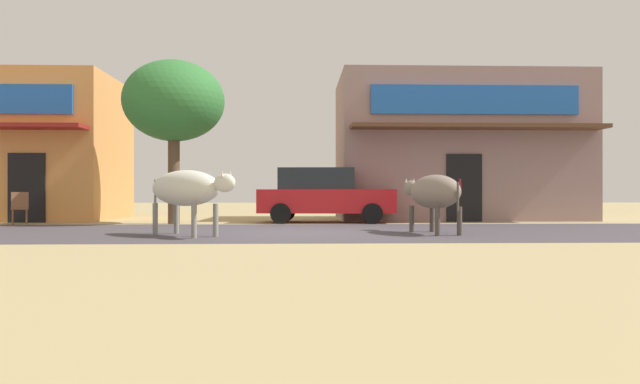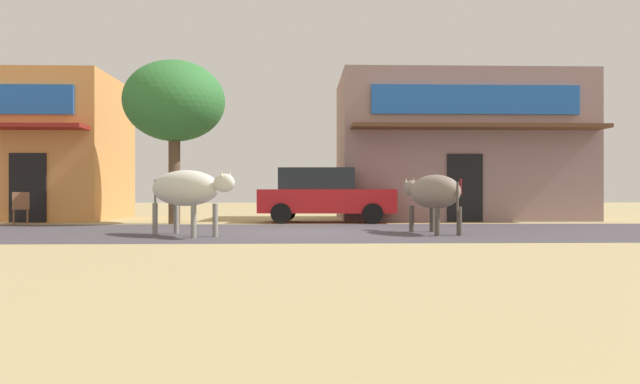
# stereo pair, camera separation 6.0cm
# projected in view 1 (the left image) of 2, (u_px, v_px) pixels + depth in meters

# --- Properties ---
(ground) EXTENTS (80.00, 80.00, 0.00)m
(ground) POSITION_uv_depth(u_px,v_px,m) (302.00, 232.00, 13.64)
(ground) COLOR tan
(asphalt_road) EXTENTS (72.00, 6.42, 0.00)m
(asphalt_road) POSITION_uv_depth(u_px,v_px,m) (302.00, 232.00, 13.64)
(asphalt_road) COLOR #453F46
(asphalt_road) RESTS_ON ground
(storefront_left_cafe) EXTENTS (6.03, 5.27, 4.77)m
(storefront_left_cafe) POSITION_uv_depth(u_px,v_px,m) (25.00, 149.00, 19.95)
(storefront_left_cafe) COLOR #D78C4B
(storefront_left_cafe) RESTS_ON ground
(storefront_right_club) EXTENTS (8.09, 5.27, 4.84)m
(storefront_right_club) POSITION_uv_depth(u_px,v_px,m) (456.00, 149.00, 20.47)
(storefront_right_club) COLOR gray
(storefront_right_club) RESTS_ON ground
(roadside_tree) EXTENTS (2.91, 2.91, 4.72)m
(roadside_tree) POSITION_uv_depth(u_px,v_px,m) (174.00, 102.00, 17.05)
(roadside_tree) COLOR brown
(roadside_tree) RESTS_ON ground
(parked_hatchback_car) EXTENTS (4.17, 2.14, 1.64)m
(parked_hatchback_car) POSITION_uv_depth(u_px,v_px,m) (324.00, 195.00, 17.92)
(parked_hatchback_car) COLOR red
(parked_hatchback_car) RESTS_ON ground
(cow_near_brown) EXTENTS (2.27, 2.25, 1.37)m
(cow_near_brown) POSITION_uv_depth(u_px,v_px,m) (186.00, 189.00, 12.27)
(cow_near_brown) COLOR beige
(cow_near_brown) RESTS_ON ground
(cow_far_dark) EXTENTS (1.18, 2.48, 1.29)m
(cow_far_dark) POSITION_uv_depth(u_px,v_px,m) (433.00, 192.00, 13.00)
(cow_far_dark) COLOR gray
(cow_far_dark) RESTS_ON ground
(pedestrian_by_shop) EXTENTS (0.43, 0.61, 1.55)m
(pedestrian_by_shop) POSITION_uv_depth(u_px,v_px,m) (458.00, 193.00, 18.50)
(pedestrian_by_shop) COLOR brown
(pedestrian_by_shop) RESTS_ON ground
(cafe_chair_by_doorway) EXTENTS (0.59, 0.59, 0.92)m
(cafe_chair_by_doorway) POSITION_uv_depth(u_px,v_px,m) (20.00, 206.00, 16.71)
(cafe_chair_by_doorway) COLOR brown
(cafe_chair_by_doorway) RESTS_ON ground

